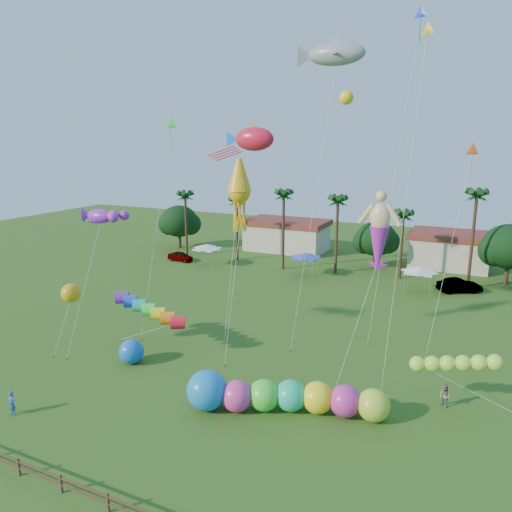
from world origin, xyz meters
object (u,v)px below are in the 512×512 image
at_px(spectator_a, 12,403).
at_px(caterpillar_inflatable, 279,396).
at_px(car_b, 459,286).
at_px(blue_ball, 132,351).
at_px(spectator_b, 445,396).
at_px(car_a, 181,256).

bearing_deg(spectator_a, caterpillar_inflatable, 32.80).
relative_size(car_b, blue_ball, 2.51).
distance_m(spectator_b, blue_ball, 22.99).
xyz_separation_m(car_a, caterpillar_inflatable, (28.64, -31.10, 0.43)).
height_order(car_a, car_b, car_b).
xyz_separation_m(car_a, spectator_b, (38.16, -25.84, 0.11)).
bearing_deg(blue_ball, spectator_b, 9.16).
bearing_deg(car_a, spectator_a, -155.57).
height_order(car_a, spectator_a, spectator_a).
height_order(spectator_a, caterpillar_inflatable, caterpillar_inflatable).
relative_size(spectator_b, blue_ball, 0.82).
bearing_deg(blue_ball, car_a, 117.66).
bearing_deg(car_b, blue_ball, 114.53).
xyz_separation_m(caterpillar_inflatable, blue_ball, (-13.17, 1.59, -0.14)).
distance_m(spectator_a, caterpillar_inflatable, 16.96).
distance_m(caterpillar_inflatable, blue_ball, 13.27).
bearing_deg(spectator_b, caterpillar_inflatable, -113.83).
distance_m(car_b, caterpillar_inflatable, 33.55).
distance_m(car_a, blue_ball, 33.31).
xyz_separation_m(spectator_a, blue_ball, (1.93, 9.30, 0.15)).
relative_size(spectator_a, caterpillar_inflatable, 0.13).
distance_m(car_a, car_b, 37.13).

